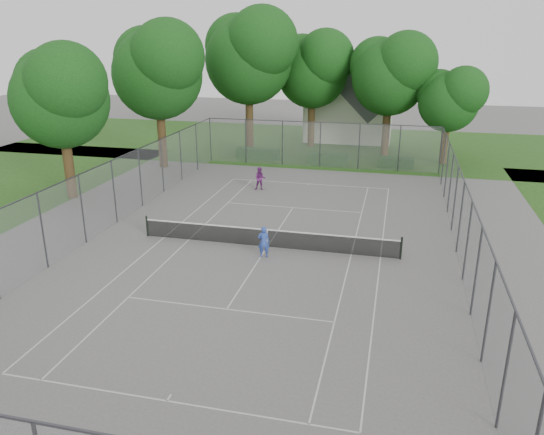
% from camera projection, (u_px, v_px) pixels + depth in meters
% --- Properties ---
extents(ground, '(120.00, 120.00, 0.00)m').
position_uv_depth(ground, '(267.00, 247.00, 26.06)').
color(ground, '#5F5D5B').
rests_on(ground, ground).
extents(grass_far, '(60.00, 20.00, 0.00)m').
position_uv_depth(grass_far, '(334.00, 145.00, 49.93)').
color(grass_far, '#234B15').
rests_on(grass_far, ground).
extents(court_markings, '(11.03, 23.83, 0.01)m').
position_uv_depth(court_markings, '(267.00, 247.00, 26.06)').
color(court_markings, beige).
rests_on(court_markings, ground).
extents(tennis_net, '(12.87, 0.10, 1.10)m').
position_uv_depth(tennis_net, '(267.00, 237.00, 25.89)').
color(tennis_net, black).
rests_on(tennis_net, ground).
extents(perimeter_fence, '(18.08, 34.08, 3.52)m').
position_uv_depth(perimeter_fence, '(267.00, 212.00, 25.46)').
color(perimeter_fence, '#38383D').
rests_on(perimeter_fence, ground).
extents(tree_far_left, '(8.48, 7.74, 12.19)m').
position_uv_depth(tree_far_left, '(249.00, 53.00, 44.50)').
color(tree_far_left, '#3B2915').
rests_on(tree_far_left, ground).
extents(tree_far_midleft, '(7.25, 6.62, 10.42)m').
position_uv_depth(tree_far_midleft, '(313.00, 66.00, 46.97)').
color(tree_far_midleft, '#3B2915').
rests_on(tree_far_midleft, ground).
extents(tree_far_midright, '(7.11, 6.49, 10.22)m').
position_uv_depth(tree_far_midright, '(391.00, 71.00, 43.12)').
color(tree_far_midright, '#3B2915').
rests_on(tree_far_midright, ground).
extents(tree_far_right, '(5.35, 4.88, 7.69)m').
position_uv_depth(tree_far_right, '(450.00, 97.00, 40.96)').
color(tree_far_right, '#3B2915').
rests_on(tree_far_right, ground).
extents(tree_side_back, '(7.69, 7.02, 11.06)m').
position_uv_depth(tree_side_back, '(158.00, 67.00, 39.17)').
color(tree_side_back, '#3B2915').
rests_on(tree_side_back, ground).
extents(tree_side_front, '(6.69, 6.11, 9.61)m').
position_uv_depth(tree_side_front, '(60.00, 92.00, 31.70)').
color(tree_side_front, '#3B2915').
rests_on(tree_side_front, ground).
extents(hedge_left, '(3.54, 1.06, 0.88)m').
position_uv_depth(hedge_left, '(258.00, 154.00, 44.19)').
color(hedge_left, '#184114').
rests_on(hedge_left, ground).
extents(hedge_mid, '(3.12, 0.89, 0.98)m').
position_uv_depth(hedge_mid, '(328.00, 159.00, 42.23)').
color(hedge_mid, '#184114').
rests_on(hedge_mid, ground).
extents(hedge_right, '(2.63, 0.96, 0.79)m').
position_uv_depth(hedge_right, '(396.00, 162.00, 41.42)').
color(hedge_right, '#184114').
rests_on(hedge_right, ground).
extents(house, '(8.13, 6.30, 10.13)m').
position_uv_depth(house, '(350.00, 97.00, 51.37)').
color(house, silver).
rests_on(house, ground).
extents(girl_player, '(0.63, 0.49, 1.51)m').
position_uv_depth(girl_player, '(264.00, 242.00, 24.68)').
color(girl_player, '#2D4AAB').
rests_on(girl_player, ground).
extents(woman_player, '(0.85, 0.72, 1.55)m').
position_uv_depth(woman_player, '(260.00, 179.00, 35.30)').
color(woman_player, '#672268').
rests_on(woman_player, ground).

